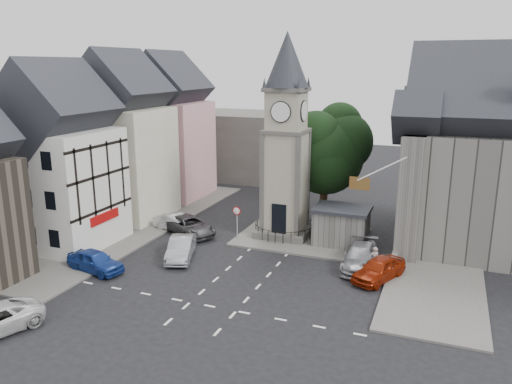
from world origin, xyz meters
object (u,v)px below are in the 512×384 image
at_px(car_east_red, 379,269).
at_px(clock_tower, 286,138).
at_px(stone_shelter, 341,226).
at_px(pedestrian, 374,259).
at_px(car_west_blue, 95,261).

bearing_deg(car_east_red, clock_tower, 168.65).
bearing_deg(stone_shelter, pedestrian, -53.16).
relative_size(clock_tower, car_west_blue, 3.72).
distance_m(car_west_blue, pedestrian, 19.08).
xyz_separation_m(stone_shelter, pedestrian, (3.20, -4.27, -0.67)).
bearing_deg(car_west_blue, pedestrian, -57.79).
height_order(stone_shelter, pedestrian, stone_shelter).
xyz_separation_m(clock_tower, car_east_red, (8.50, -6.11, -7.36)).
bearing_deg(pedestrian, car_west_blue, -7.25).
xyz_separation_m(clock_tower, car_west_blue, (-9.76, -11.73, -7.38)).
height_order(clock_tower, pedestrian, clock_tower).
bearing_deg(stone_shelter, car_east_red, -56.64).
height_order(clock_tower, car_east_red, clock_tower).
xyz_separation_m(stone_shelter, car_east_red, (3.70, -5.62, -0.79)).
bearing_deg(pedestrian, car_east_red, 81.68).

